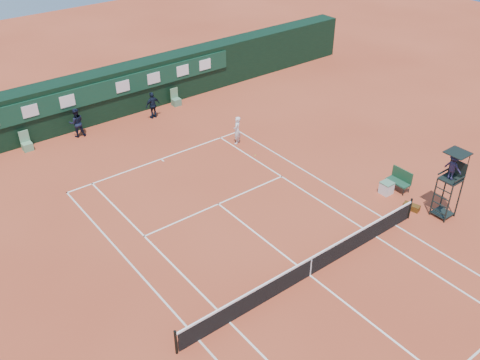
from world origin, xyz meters
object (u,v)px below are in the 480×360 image
at_px(umpire_chair, 453,171).
at_px(player_bench, 400,179).
at_px(tennis_net, 311,266).
at_px(cooler, 386,188).
at_px(player, 237,130).

relative_size(umpire_chair, player_bench, 2.85).
distance_m(tennis_net, cooler, 7.50).
distance_m(tennis_net, player_bench, 8.28).
distance_m(player_bench, player, 9.59).
relative_size(tennis_net, player, 7.69).
bearing_deg(cooler, player, 107.20).
relative_size(player_bench, player, 0.72).
relative_size(tennis_net, cooler, 20.00).
relative_size(cooler, player, 0.38).
distance_m(umpire_chair, player_bench, 3.31).
bearing_deg(tennis_net, player, 67.31).
bearing_deg(player_bench, player, 111.79).
xyz_separation_m(player_bench, cooler, (-0.84, 0.12, -0.27)).
xyz_separation_m(tennis_net, player_bench, (8.07, 1.89, 0.09)).
height_order(umpire_chair, player_bench, umpire_chair).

